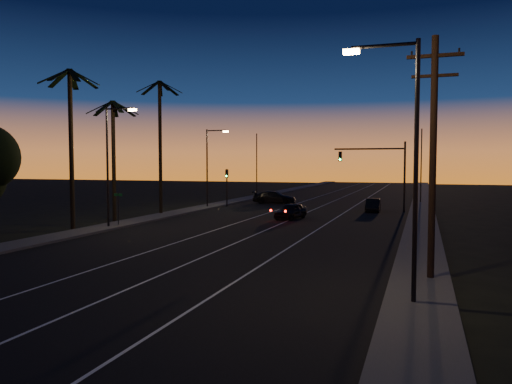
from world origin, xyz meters
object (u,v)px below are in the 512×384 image
(signal_mast, at_px, (380,164))
(cross_car, at_px, (274,197))
(right_car, at_px, (373,205))
(lead_car, at_px, (291,211))
(utility_pole, at_px, (433,152))

(signal_mast, height_order, cross_car, signal_mast)
(signal_mast, xyz_separation_m, cross_car, (-12.79, 5.64, -4.02))
(right_car, bearing_deg, signal_mast, 47.75)
(lead_car, height_order, cross_car, cross_car)
(utility_pole, relative_size, lead_car, 2.14)
(lead_car, height_order, right_car, lead_car)
(utility_pole, height_order, signal_mast, utility_pole)
(signal_mast, height_order, right_car, signal_mast)
(signal_mast, distance_m, cross_car, 14.55)
(signal_mast, bearing_deg, cross_car, 156.22)
(signal_mast, bearing_deg, lead_car, -125.23)
(lead_car, bearing_deg, signal_mast, 54.77)
(utility_pole, distance_m, cross_car, 39.85)
(lead_car, distance_m, right_car, 10.90)
(cross_car, bearing_deg, utility_pole, -64.16)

